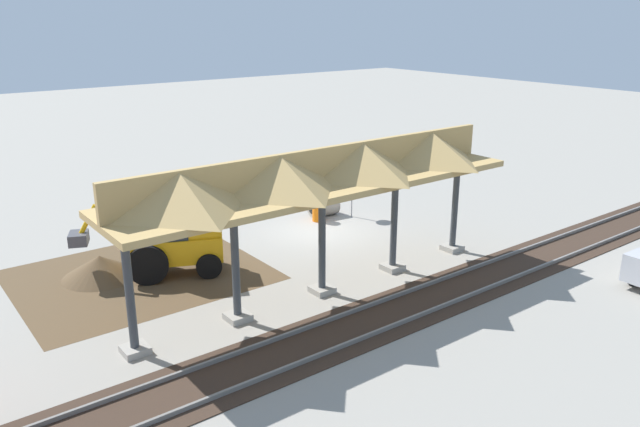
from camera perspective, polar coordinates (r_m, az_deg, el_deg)
ground_plane at (r=26.57m, az=-0.24°, el=-1.64°), size 120.00×120.00×0.00m
dirt_work_zone at (r=23.13m, az=-16.16°, el=-5.41°), size 8.27×7.00×0.01m
platform_canopy at (r=19.52m, az=0.19°, el=3.90°), size 14.06×3.20×4.90m
rail_tracks at (r=21.49m, az=11.98°, el=-6.84°), size 60.00×2.58×0.15m
stop_sign at (r=28.07m, az=2.94°, el=2.74°), size 0.71×0.33×2.17m
backhoe at (r=22.47m, az=-13.46°, el=-2.41°), size 5.06×3.14×2.82m
dirt_mound at (r=23.41m, az=-19.36°, el=-5.46°), size 5.33×5.33×1.57m
concrete_pipe at (r=28.52m, az=0.31°, el=0.74°), size 1.33×1.06×0.94m
traffic_barrel at (r=27.78m, az=-0.13°, el=0.22°), size 0.56×0.56×0.90m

